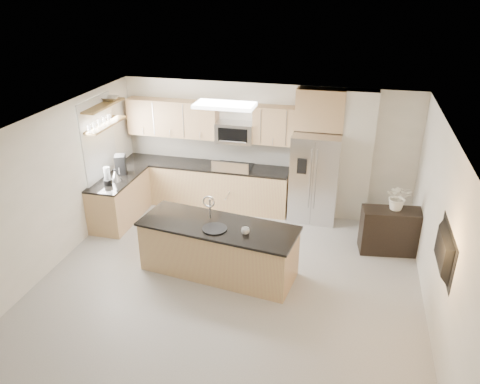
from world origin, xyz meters
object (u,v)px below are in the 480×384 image
(microwave, at_px, (235,132))
(flower_vase, at_px, (400,191))
(island, at_px, (218,248))
(credenza, at_px, (390,231))
(bowl, at_px, (110,98))
(range, at_px, (234,187))
(blender, at_px, (107,177))
(kettle, at_px, (115,176))
(television, at_px, (439,250))
(refrigerator, at_px, (314,177))
(coffee_maker, at_px, (120,165))
(cup, at_px, (245,231))
(platter, at_px, (215,229))

(microwave, xyz_separation_m, flower_vase, (3.18, -1.09, -0.46))
(island, relative_size, flower_vase, 3.79)
(credenza, bearing_deg, island, -161.99)
(microwave, distance_m, bowl, 2.51)
(credenza, bearing_deg, range, 154.03)
(blender, xyz_separation_m, kettle, (0.05, 0.20, -0.05))
(microwave, distance_m, television, 4.79)
(range, xyz_separation_m, television, (3.51, -3.12, 0.88))
(refrigerator, height_order, coffee_maker, refrigerator)
(credenza, bearing_deg, cup, -154.33)
(microwave, bearing_deg, bowl, -160.44)
(microwave, bearing_deg, credenza, -20.15)
(island, height_order, television, television)
(island, bearing_deg, kettle, 162.08)
(blender, bearing_deg, cup, -20.87)
(island, xyz_separation_m, kettle, (-2.38, 1.15, 0.58))
(range, bearing_deg, platter, -82.21)
(microwave, height_order, bowl, bowl)
(microwave, relative_size, television, 0.71)
(bowl, height_order, flower_vase, bowl)
(blender, xyz_separation_m, television, (5.59, -1.70, 0.28))
(coffee_maker, bearing_deg, blender, -87.98)
(cup, bearing_deg, blender, 159.13)
(flower_vase, bearing_deg, range, 163.09)
(credenza, bearing_deg, bowl, 168.45)
(bowl, bearing_deg, blender, -76.76)
(bowl, bearing_deg, cup, -30.96)
(island, height_order, flower_vase, flower_vase)
(island, xyz_separation_m, flower_vase, (2.82, 1.40, 0.73))
(blender, distance_m, bowl, 1.52)
(blender, relative_size, television, 0.33)
(credenza, relative_size, television, 0.96)
(cup, distance_m, blender, 3.13)
(blender, relative_size, kettle, 1.48)
(flower_vase, height_order, television, television)
(platter, relative_size, coffee_maker, 1.04)
(microwave, distance_m, refrigerator, 1.82)
(refrigerator, relative_size, cup, 14.08)
(island, distance_m, flower_vase, 3.23)
(microwave, distance_m, kettle, 2.50)
(refrigerator, bearing_deg, credenza, -33.68)
(credenza, bearing_deg, platter, -159.67)
(island, distance_m, television, 3.37)
(platter, bearing_deg, range, 97.79)
(refrigerator, distance_m, blender, 3.98)
(microwave, relative_size, bowl, 1.85)
(platter, bearing_deg, credenza, 28.19)
(platter, bearing_deg, island, 85.92)
(refrigerator, xyz_separation_m, bowl, (-3.91, -0.63, 1.50))
(coffee_maker, distance_m, television, 6.05)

